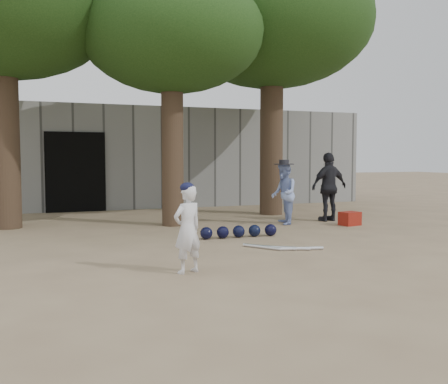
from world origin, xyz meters
name	(u,v)px	position (x,y,z in m)	size (l,w,h in m)	color
ground	(209,266)	(0.00, 0.00, 0.00)	(70.00, 70.00, 0.00)	#937C5E
boy_player	(188,229)	(-0.40, -0.30, 0.57)	(0.42, 0.27, 1.15)	white
spectator_blue	(284,194)	(2.97, 3.47, 0.69)	(0.67, 0.52, 1.38)	#8DA1D9
spectator_dark	(329,187)	(4.24, 3.62, 0.81)	(0.95, 0.40, 1.62)	black
red_bag	(350,219)	(4.27, 2.81, 0.15)	(0.42, 0.32, 0.30)	maroon
back_building	(107,157)	(0.00, 10.33, 1.50)	(16.00, 5.24, 3.00)	gray
helmet_row	(239,231)	(1.32, 2.12, 0.12)	(1.51, 0.29, 0.23)	black
bat_pile	(282,248)	(1.51, 0.75, 0.03)	(1.12, 0.78, 0.06)	silver
tree_row	(169,20)	(0.74, 5.02, 4.69)	(11.40, 5.80, 6.69)	brown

